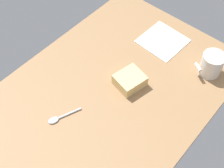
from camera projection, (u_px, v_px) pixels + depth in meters
The scene contains 5 objects.
tabletop at pixel (112, 91), 106.27cm from camera, with size 90.00×64.00×2.00cm, color #936D47.
coffee_mug_black at pixel (211, 64), 106.31cm from camera, with size 9.89×8.50×8.66cm.
sandwich_main at pixel (130, 80), 104.92cm from camera, with size 10.97×10.25×4.40cm.
spoon at pixel (60, 118), 98.34cm from camera, with size 11.32×5.69×0.80cm.
paper_napkin at pixel (163, 41), 118.80cm from camera, with size 15.91×15.91×0.30cm, color white.
Camera 1 is at (45.85, 39.60, 88.34)cm, focal length 48.74 mm.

